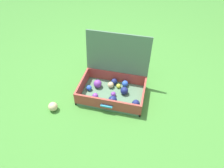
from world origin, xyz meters
TOP-DOWN VIEW (x-y plane):
  - ground_plane at (0.00, 0.00)m, footprint 16.00×16.00m
  - open_suitcase at (0.01, 0.03)m, footprint 0.63×0.50m
  - stray_ball_on_grass at (-0.48, -0.34)m, footprint 0.09×0.09m

SIDE VIEW (x-z plane):
  - ground_plane at x=0.00m, z-range 0.00..0.00m
  - stray_ball_on_grass at x=-0.48m, z-range 0.00..0.09m
  - open_suitcase at x=0.01m, z-range -0.15..0.40m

